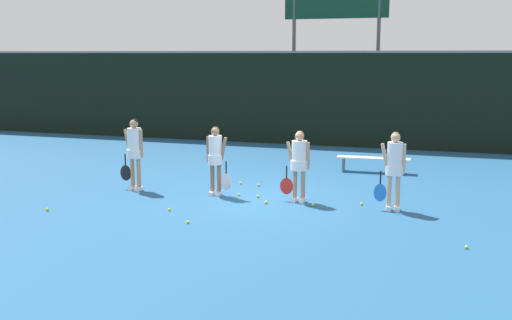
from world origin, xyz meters
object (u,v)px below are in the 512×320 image
Objects in this scene: player_1 at (216,155)px; tennis_ball_9 at (239,195)px; tennis_ball_2 at (258,196)px; scoreboard at (336,15)px; tennis_ball_4 at (259,185)px; player_3 at (394,164)px; tennis_ball_8 at (266,202)px; tennis_ball_3 at (169,210)px; tennis_ball_7 at (241,183)px; bench_courtside at (373,159)px; player_0 at (135,148)px; tennis_ball_1 at (362,204)px; tennis_ball_5 at (313,205)px; tennis_ball_6 at (466,247)px; tennis_ball_0 at (47,209)px; player_2 at (299,160)px; tennis_ball_10 at (188,222)px.

player_1 reaches higher than tennis_ball_9.
tennis_ball_2 is at bearing 2.52° from player_1.
tennis_ball_4 is at bearing -91.88° from scoreboard.
tennis_ball_8 is (-2.79, -0.31, -0.98)m from player_3.
scoreboard is 94.22× the size of tennis_ball_3.
tennis_ball_7 is at bearing 107.47° from tennis_ball_9.
tennis_ball_7 is (-3.10, -2.70, -0.34)m from bench_courtside.
player_0 is 27.56× the size of tennis_ball_1.
tennis_ball_2 is at bearing -55.35° from tennis_ball_7.
tennis_ball_4 is (-2.58, -2.78, -0.34)m from bench_courtside.
tennis_ball_5 is 1.96m from tennis_ball_9.
scoreboard reaches higher than player_3.
tennis_ball_6 is at bearing -8.43° from player_0.
tennis_ball_0 is at bearing -133.98° from tennis_ball_4.
tennis_ball_0 is 1.08× the size of tennis_ball_3.
tennis_ball_9 is at bearing 177.72° from player_2.
tennis_ball_8 is at bearing -67.18° from tennis_ball_4.
player_1 is (-3.27, -4.02, 0.60)m from bench_courtside.
scoreboard is at bearing 72.74° from tennis_ball_0.
tennis_ball_4 is (-3.51, 1.39, -0.98)m from player_3.
tennis_ball_0 is at bearing -151.39° from player_2.
scoreboard is at bearing 84.63° from player_1.
tennis_ball_7 is (2.28, 1.44, -1.03)m from player_0.
player_0 is 26.52× the size of tennis_ball_2.
tennis_ball_0 is 1.03× the size of tennis_ball_10.
tennis_ball_8 is (0.72, -1.71, 0.00)m from tennis_ball_4.
bench_courtside is at bearing 67.42° from tennis_ball_8.
tennis_ball_7 is (3.12, 3.84, 0.00)m from tennis_ball_0.
tennis_ball_6 is at bearing -28.43° from tennis_ball_2.
player_1 is 1.75m from tennis_ball_8.
player_2 reaches higher than tennis_ball_5.
tennis_ball_9 is (-2.71, -3.95, -0.34)m from bench_courtside.
tennis_ball_6 is at bearing -49.23° from tennis_ball_1.
tennis_ball_2 is 1.05× the size of tennis_ball_9.
scoreboard is 7.88m from bench_courtside.
player_1 is at bearing -131.43° from bench_courtside.
tennis_ball_3 is at bearing -96.72° from scoreboard.
player_3 is at bearing -2.01° from player_1.
tennis_ball_2 is 1.05× the size of tennis_ball_4.
tennis_ball_3 is 1.11m from tennis_ball_10.
tennis_ball_2 is at bearing -2.91° from tennis_ball_9.
bench_courtside is 1.27× the size of player_2.
player_0 is 26.10× the size of tennis_ball_10.
tennis_ball_9 is (0.39, -1.24, -0.00)m from tennis_ball_7.
tennis_ball_5 is 2.99m from tennis_ball_10.
tennis_ball_5 is at bearing 5.21° from player_0.
tennis_ball_10 is (-5.30, -0.05, 0.00)m from tennis_ball_6.
tennis_ball_10 is (-3.12, -2.57, 0.00)m from tennis_ball_1.
player_1 is 25.57× the size of tennis_ball_3.
scoreboard is at bearing 108.40° from bench_courtside.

